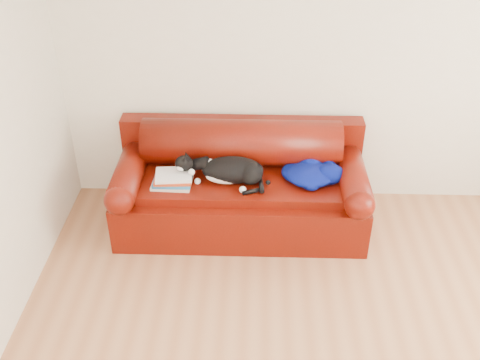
{
  "coord_description": "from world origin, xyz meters",
  "views": [
    {
      "loc": [
        -0.56,
        -2.45,
        3.07
      ],
      "look_at": [
        -0.68,
        1.35,
        0.56
      ],
      "focal_mm": 42.0,
      "sensor_mm": 36.0,
      "label": 1
    }
  ],
  "objects_px": {
    "book_stack": "(173,179)",
    "cat": "(231,171)",
    "sofa_base": "(241,202)",
    "blanket": "(312,173)"
  },
  "relations": [
    {
      "from": "book_stack",
      "to": "blanket",
      "type": "bearing_deg",
      "value": 5.08
    },
    {
      "from": "cat",
      "to": "book_stack",
      "type": "bearing_deg",
      "value": -151.54
    },
    {
      "from": "sofa_base",
      "to": "book_stack",
      "type": "height_order",
      "value": "book_stack"
    },
    {
      "from": "book_stack",
      "to": "sofa_base",
      "type": "bearing_deg",
      "value": 13.51
    },
    {
      "from": "book_stack",
      "to": "blanket",
      "type": "relative_size",
      "value": 0.57
    },
    {
      "from": "sofa_base",
      "to": "book_stack",
      "type": "xyz_separation_m",
      "value": [
        -0.55,
        -0.13,
        0.31
      ]
    },
    {
      "from": "sofa_base",
      "to": "cat",
      "type": "relative_size",
      "value": 3.05
    },
    {
      "from": "book_stack",
      "to": "blanket",
      "type": "distance_m",
      "value": 1.15
    },
    {
      "from": "cat",
      "to": "blanket",
      "type": "relative_size",
      "value": 1.19
    },
    {
      "from": "book_stack",
      "to": "cat",
      "type": "xyz_separation_m",
      "value": [
        0.47,
        0.06,
        0.05
      ]
    }
  ]
}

